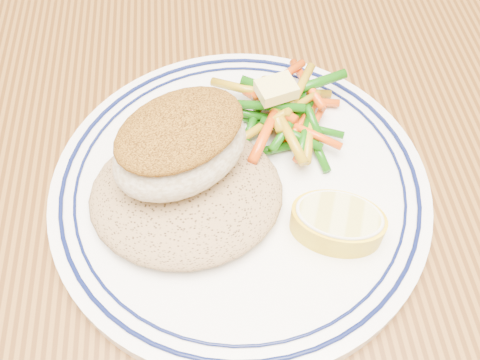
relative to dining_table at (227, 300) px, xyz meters
name	(u,v)px	position (x,y,z in m)	size (l,w,h in m)	color
dining_table	(227,300)	(0.00, 0.00, 0.00)	(1.50, 0.90, 0.75)	#502D10
plate	(240,188)	(0.01, 0.04, 0.11)	(0.27, 0.27, 0.02)	white
rice_pilaf	(186,191)	(-0.02, 0.03, 0.12)	(0.13, 0.12, 0.03)	olive
fish_fillet	(180,144)	(-0.02, 0.05, 0.16)	(0.12, 0.11, 0.05)	beige
vegetable_pile	(285,113)	(0.05, 0.09, 0.13)	(0.11, 0.11, 0.03)	#DC470B
butter_pat	(276,89)	(0.05, 0.10, 0.15)	(0.03, 0.02, 0.01)	#F1DF76
lemon_wedge	(338,222)	(0.08, 0.00, 0.13)	(0.07, 0.07, 0.02)	yellow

